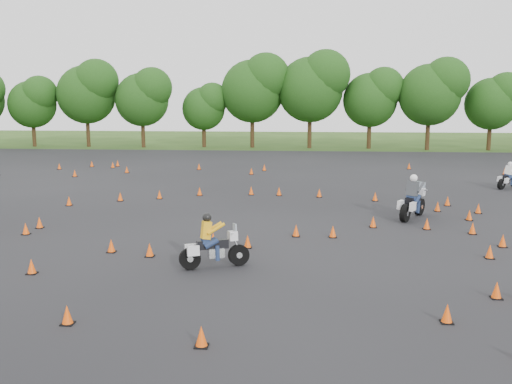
% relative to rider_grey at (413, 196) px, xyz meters
% --- Properties ---
extents(ground, '(140.00, 140.00, 0.00)m').
position_rel_rider_grey_xyz_m(ground, '(-6.99, -4.54, -1.02)').
color(ground, '#2D5119').
rests_on(ground, ground).
extents(asphalt_pad, '(62.00, 62.00, 0.00)m').
position_rel_rider_grey_xyz_m(asphalt_pad, '(-6.99, 1.46, -1.01)').
color(asphalt_pad, black).
rests_on(asphalt_pad, ground).
extents(treeline, '(87.01, 32.80, 10.84)m').
position_rel_rider_grey_xyz_m(treeline, '(-3.52, 30.57, 3.63)').
color(treeline, '#1C4313').
rests_on(treeline, ground).
extents(traffic_cones, '(36.28, 32.60, 0.45)m').
position_rel_rider_grey_xyz_m(traffic_cones, '(-7.04, 1.06, -0.79)').
color(traffic_cones, '#FF540A').
rests_on(traffic_cones, asphalt_pad).
extents(rider_grey, '(2.02, 2.66, 2.02)m').
position_rel_rider_grey_xyz_m(rider_grey, '(0.00, 0.00, 0.00)').
color(rider_grey, '#383B3F').
rests_on(rider_grey, ground).
extents(rider_yellow, '(2.37, 1.46, 1.75)m').
position_rel_rider_grey_xyz_m(rider_yellow, '(-7.67, -8.19, -0.14)').
color(rider_yellow, '#EEA715').
rests_on(rider_yellow, ground).
extents(rider_white, '(2.00, 1.88, 1.62)m').
position_rel_rider_grey_xyz_m(rider_white, '(7.31, 9.27, -0.20)').
color(rider_white, silver).
rests_on(rider_white, ground).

